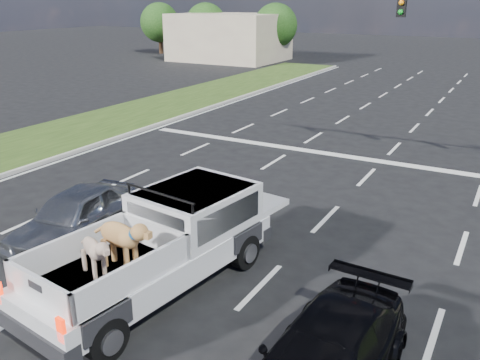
{
  "coord_description": "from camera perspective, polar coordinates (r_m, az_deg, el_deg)",
  "views": [
    {
      "loc": [
        5.93,
        -8.34,
        5.72
      ],
      "look_at": [
        0.16,
        2.0,
        1.49
      ],
      "focal_mm": 38.0,
      "sensor_mm": 36.0,
      "label": 1
    }
  ],
  "objects": [
    {
      "name": "road_markings",
      "position": [
        17.03,
        7.03,
        -0.1
      ],
      "size": [
        17.75,
        60.0,
        0.01
      ],
      "color": "silver",
      "rests_on": "ground"
    },
    {
      "name": "ground",
      "position": [
        11.73,
        -5.53,
        -9.65
      ],
      "size": [
        160.0,
        160.0,
        0.0
      ],
      "primitive_type": "plane",
      "color": "black",
      "rests_on": "ground"
    },
    {
      "name": "silver_sedan",
      "position": [
        13.24,
        -18.06,
        -3.82
      ],
      "size": [
        2.05,
        4.07,
        1.33
      ],
      "primitive_type": "imported",
      "rotation": [
        0.0,
        0.0,
        0.13
      ],
      "color": "#A1A4A8",
      "rests_on": "ground"
    },
    {
      "name": "tree_far_c",
      "position": [
        51.33,
        4.02,
        16.91
      ],
      "size": [
        4.2,
        4.2,
        5.4
      ],
      "color": "#332114",
      "rests_on": "ground"
    },
    {
      "name": "tree_far_b",
      "position": [
        55.22,
        -3.85,
        17.1
      ],
      "size": [
        4.2,
        4.2,
        5.4
      ],
      "color": "#332114",
      "rests_on": "ground"
    },
    {
      "name": "curb_left",
      "position": [
        21.49,
        -16.49,
        3.6
      ],
      "size": [
        0.15,
        60.0,
        0.14
      ],
      "primitive_type": "cube",
      "color": "#ABA79C",
      "rests_on": "ground"
    },
    {
      "name": "grass_median_left",
      "position": [
        23.27,
        -20.77,
        4.27
      ],
      "size": [
        5.0,
        60.0,
        0.1
      ],
      "primitive_type": "cube",
      "color": "#264013",
      "rests_on": "ground"
    },
    {
      "name": "tree_far_a",
      "position": [
        58.69,
        -9.01,
        17.06
      ],
      "size": [
        4.2,
        4.2,
        5.4
      ],
      "color": "#332114",
      "rests_on": "ground"
    },
    {
      "name": "building_left",
      "position": [
        51.49,
        -1.19,
        15.74
      ],
      "size": [
        10.0,
        8.0,
        4.4
      ],
      "primitive_type": "cube",
      "color": "beige",
      "rests_on": "ground"
    },
    {
      "name": "pickup_truck",
      "position": [
        10.65,
        -8.79,
        -7.04
      ],
      "size": [
        2.74,
        5.83,
        2.1
      ],
      "rotation": [
        0.0,
        0.0,
        -0.14
      ],
      "color": "black",
      "rests_on": "ground"
    }
  ]
}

